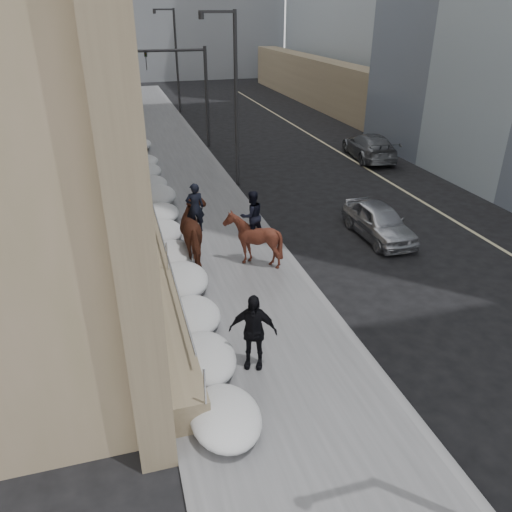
{
  "coord_description": "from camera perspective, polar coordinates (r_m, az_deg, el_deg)",
  "views": [
    {
      "loc": [
        -2.95,
        -9.67,
        8.1
      ],
      "look_at": [
        0.59,
        2.6,
        1.7
      ],
      "focal_mm": 35.0,
      "sensor_mm": 36.0,
      "label": 1
    }
  ],
  "objects": [
    {
      "name": "ground",
      "position": [
        12.95,
        0.7,
        -12.08
      ],
      "size": [
        140.0,
        140.0,
        0.0
      ],
      "primitive_type": "plane",
      "color": "black",
      "rests_on": "ground"
    },
    {
      "name": "sidewalk",
      "position": [
        21.45,
        -7.02,
        4.4
      ],
      "size": [
        5.0,
        80.0,
        0.12
      ],
      "primitive_type": "cube",
      "color": "#535356",
      "rests_on": "ground"
    },
    {
      "name": "curb",
      "position": [
        21.97,
        -0.26,
        5.15
      ],
      "size": [
        0.24,
        80.0,
        0.12
      ],
      "primitive_type": "cube",
      "color": "slate",
      "rests_on": "ground"
    },
    {
      "name": "lane_line",
      "position": [
        25.17,
        17.4,
        6.62
      ],
      "size": [
        0.15,
        70.0,
        0.01
      ],
      "primitive_type": "cube",
      "color": "#BFB78C",
      "rests_on": "ground"
    },
    {
      "name": "far_podium",
      "position": [
        27.65,
        26.9,
        11.06
      ],
      "size": [
        2.0,
        80.0,
        4.0
      ],
      "primitive_type": "cube",
      "color": "#7B694F",
      "rests_on": "ground"
    },
    {
      "name": "streetlight_mid",
      "position": [
        24.6,
        -2.68,
        18.37
      ],
      "size": [
        1.71,
        0.24,
        8.0
      ],
      "color": "#2D2D30",
      "rests_on": "ground"
    },
    {
      "name": "streetlight_far",
      "position": [
        44.18,
        -9.3,
        21.74
      ],
      "size": [
        1.71,
        0.24,
        8.0
      ],
      "color": "#2D2D30",
      "rests_on": "ground"
    },
    {
      "name": "traffic_signal",
      "position": [
        32.33,
        -7.42,
        19.13
      ],
      "size": [
        4.1,
        0.22,
        6.0
      ],
      "color": "#2D2D30",
      "rests_on": "ground"
    },
    {
      "name": "snow_bank",
      "position": [
        19.41,
        -10.27,
        3.02
      ],
      "size": [
        1.7,
        18.1,
        0.76
      ],
      "color": "silver",
      "rests_on": "sidewalk"
    },
    {
      "name": "mounted_horse_left",
      "position": [
        17.3,
        -6.74,
        3.06
      ],
      "size": [
        1.18,
        2.53,
        2.72
      ],
      "rotation": [
        0.0,
        0.0,
        3.16
      ],
      "color": "#421F14",
      "rests_on": "sidewalk"
    },
    {
      "name": "mounted_horse_right",
      "position": [
        16.89,
        -0.4,
        2.42
      ],
      "size": [
        1.83,
        1.96,
        2.59
      ],
      "rotation": [
        0.0,
        0.0,
        3.37
      ],
      "color": "#411C12",
      "rests_on": "sidewalk"
    },
    {
      "name": "pedestrian",
      "position": [
        12.1,
        -0.35,
        -8.6
      ],
      "size": [
        1.27,
        0.89,
        2.0
      ],
      "primitive_type": "imported",
      "rotation": [
        0.0,
        0.0,
        -0.39
      ],
      "color": "black",
      "rests_on": "sidewalk"
    },
    {
      "name": "car_silver",
      "position": [
        19.89,
        13.87,
        3.88
      ],
      "size": [
        1.6,
        3.95,
        1.34
      ],
      "primitive_type": "imported",
      "rotation": [
        0.0,
        0.0,
        0.0
      ],
      "color": "#B4B6BD",
      "rests_on": "ground"
    },
    {
      "name": "car_grey",
      "position": [
        30.81,
        12.81,
        12.15
      ],
      "size": [
        2.74,
        5.32,
        1.48
      ],
      "primitive_type": "imported",
      "rotation": [
        0.0,
        0.0,
        3.0
      ],
      "color": "slate",
      "rests_on": "ground"
    }
  ]
}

